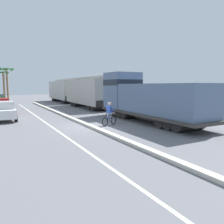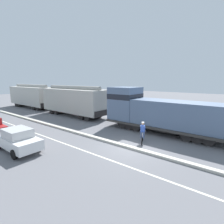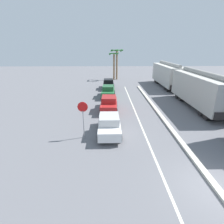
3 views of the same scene
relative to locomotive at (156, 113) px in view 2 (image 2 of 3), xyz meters
name	(u,v)px [view 2 (image 2 of 3)]	position (x,y,z in m)	size (l,w,h in m)	color
ground_plane	(130,148)	(-5.20, -0.38, -1.80)	(120.00, 120.00, 0.00)	slate
median_curb	(76,132)	(-5.20, 5.62, -1.72)	(0.36, 36.00, 0.16)	beige
lane_stripe	(54,140)	(-7.60, 5.62, -1.79)	(0.14, 36.00, 0.01)	silver
locomotive	(156,113)	(0.00, 0.00, 0.00)	(3.10, 11.61, 4.20)	slate
hopper_car_lead	(74,101)	(0.00, 12.16, 0.28)	(2.90, 10.60, 4.18)	#B1AEA7
hopper_car_middle	(31,96)	(0.00, 23.76, 0.28)	(2.90, 10.60, 4.18)	beige
parked_car_white	(17,139)	(-10.45, 5.69, -0.98)	(1.86, 4.21, 1.62)	silver
cyclist	(143,133)	(-3.66, -0.59, -0.98)	(1.58, 0.80, 1.71)	black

